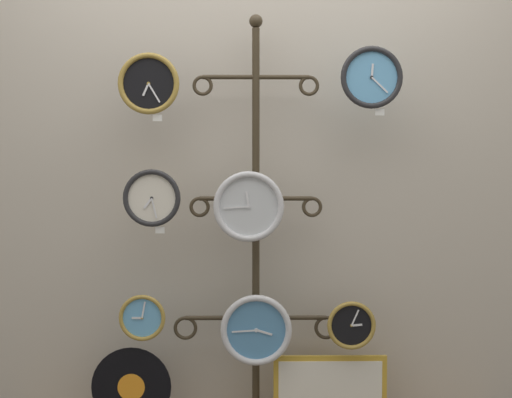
{
  "coord_description": "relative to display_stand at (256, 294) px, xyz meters",
  "views": [
    {
      "loc": [
        -0.04,
        -2.76,
        1.22
      ],
      "look_at": [
        0.0,
        0.36,
        1.06
      ],
      "focal_mm": 50.0,
      "sensor_mm": 36.0,
      "label": 1
    }
  ],
  "objects": [
    {
      "name": "vinyl_record",
      "position": [
        -0.55,
        -0.09,
        -0.4
      ],
      "size": [
        0.35,
        0.01,
        0.35
      ],
      "color": "black",
      "rests_on": "low_shelf"
    },
    {
      "name": "picture_frame",
      "position": [
        0.33,
        -0.06,
        -0.42
      ],
      "size": [
        0.5,
        0.02,
        0.3
      ],
      "color": "gold",
      "rests_on": "low_shelf"
    },
    {
      "name": "price_tag_mid",
      "position": [
        0.53,
        -0.11,
        0.8
      ],
      "size": [
        0.04,
        0.0,
        0.03
      ],
      "color": "white"
    },
    {
      "name": "clock_top_left",
      "position": [
        -0.46,
        -0.1,
        0.93
      ],
      "size": [
        0.26,
        0.04,
        0.26
      ],
      "color": "black"
    },
    {
      "name": "shop_wall",
      "position": [
        0.0,
        0.16,
        0.77
      ],
      "size": [
        4.4,
        0.04,
        2.8
      ],
      "color": "#BCB2A3",
      "rests_on": "ground_plane"
    },
    {
      "name": "clock_bottom_left",
      "position": [
        -0.49,
        -0.11,
        -0.08
      ],
      "size": [
        0.2,
        0.04,
        0.2
      ],
      "color": "#60A8DB"
    },
    {
      "name": "clock_middle_center",
      "position": [
        -0.03,
        -0.11,
        0.4
      ],
      "size": [
        0.31,
        0.04,
        0.31
      ],
      "color": "silver"
    },
    {
      "name": "clock_middle_left",
      "position": [
        -0.45,
        -0.08,
        0.43
      ],
      "size": [
        0.25,
        0.04,
        0.25
      ],
      "color": "silver"
    },
    {
      "name": "clock_top_right",
      "position": [
        0.49,
        -0.11,
        0.95
      ],
      "size": [
        0.27,
        0.04,
        0.27
      ],
      "color": "#60A8DB"
    },
    {
      "name": "display_stand",
      "position": [
        0.0,
        0.0,
        0.0
      ],
      "size": [
        0.74,
        0.33,
        1.87
      ],
      "color": "#382D1E",
      "rests_on": "ground_plane"
    },
    {
      "name": "clock_bottom_right",
      "position": [
        0.42,
        -0.11,
        -0.12
      ],
      "size": [
        0.21,
        0.04,
        0.21
      ],
      "color": "black"
    },
    {
      "name": "price_tag_upper",
      "position": [
        -0.42,
        -0.1,
        0.78
      ],
      "size": [
        0.04,
        0.0,
        0.03
      ],
      "color": "white"
    },
    {
      "name": "clock_bottom_center",
      "position": [
        0.0,
        -0.12,
        -0.14
      ],
      "size": [
        0.31,
        0.04,
        0.31
      ],
      "color": "#4C84B2"
    },
    {
      "name": "price_tag_lower",
      "position": [
        -0.42,
        -0.09,
        0.29
      ],
      "size": [
        0.04,
        0.0,
        0.03
      ],
      "color": "white"
    }
  ]
}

